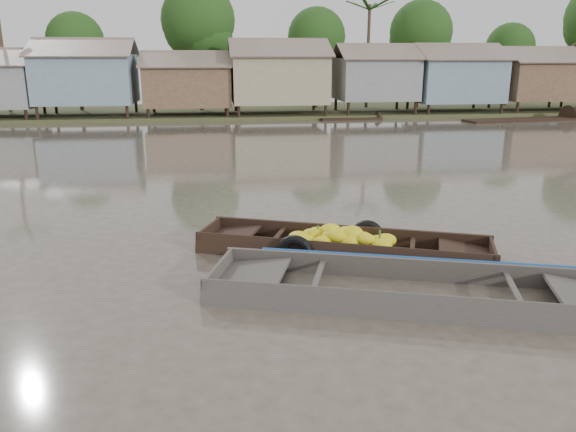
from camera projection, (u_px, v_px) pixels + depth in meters
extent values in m
plane|color=#494338|center=(322.00, 263.00, 11.71)|extent=(120.00, 120.00, 0.00)
cube|color=#384723|center=(241.00, 113.00, 43.18)|extent=(120.00, 12.00, 0.50)
cube|color=gray|center=(87.00, 79.00, 37.78)|extent=(6.20, 5.20, 3.20)
cube|color=brown|center=(79.00, 47.00, 35.88)|extent=(6.60, 3.02, 1.28)
cube|color=brown|center=(88.00, 48.00, 38.56)|extent=(6.60, 3.02, 1.28)
cube|color=brown|center=(188.00, 86.00, 38.76)|extent=(5.80, 4.60, 2.70)
cube|color=brown|center=(186.00, 59.00, 37.08)|extent=(6.20, 2.67, 1.14)
cube|color=brown|center=(188.00, 59.00, 39.45)|extent=(6.20, 2.67, 1.14)
cube|color=#9C906B|center=(278.00, 79.00, 39.43)|extent=(6.50, 5.30, 3.30)
cube|color=brown|center=(281.00, 47.00, 37.49)|extent=(6.90, 3.08, 1.31)
cube|color=brown|center=(276.00, 48.00, 40.22)|extent=(6.90, 3.08, 1.31)
cube|color=gray|center=(375.00, 79.00, 40.32)|extent=(5.40, 4.70, 2.90)
cube|color=brown|center=(381.00, 51.00, 38.59)|extent=(5.80, 2.73, 1.17)
cube|color=brown|center=(371.00, 52.00, 41.01)|extent=(5.80, 2.73, 1.17)
cube|color=gray|center=(454.00, 80.00, 41.11)|extent=(6.00, 5.00, 3.10)
cube|color=brown|center=(465.00, 51.00, 39.27)|extent=(6.40, 2.90, 1.24)
cube|color=brown|center=(449.00, 52.00, 41.85)|extent=(6.40, 2.90, 1.24)
cube|color=brown|center=(537.00, 80.00, 41.94)|extent=(5.70, 4.90, 2.80)
cube|color=brown|center=(551.00, 54.00, 40.17)|extent=(6.10, 2.85, 1.21)
cube|color=brown|center=(531.00, 55.00, 42.69)|extent=(6.10, 2.85, 1.21)
cylinder|color=#473323|center=(79.00, 80.00, 41.95)|extent=(0.28, 0.28, 4.90)
sphere|color=#113611|center=(75.00, 41.00, 41.18)|extent=(4.20, 4.20, 4.20)
cylinder|color=#473323|center=(200.00, 71.00, 41.94)|extent=(0.28, 0.28, 6.30)
sphere|color=#113611|center=(198.00, 20.00, 40.95)|extent=(5.40, 5.40, 5.40)
cylinder|color=#473323|center=(316.00, 77.00, 44.17)|extent=(0.28, 0.28, 5.25)
sphere|color=#113611|center=(317.00, 37.00, 43.35)|extent=(4.50, 4.50, 4.50)
cylinder|color=#473323|center=(418.00, 74.00, 44.17)|extent=(0.28, 0.28, 5.60)
sphere|color=#113611|center=(421.00, 32.00, 43.30)|extent=(4.80, 4.80, 4.80)
cylinder|color=#473323|center=(507.00, 80.00, 46.28)|extent=(0.28, 0.28, 4.55)
sphere|color=#113611|center=(510.00, 47.00, 45.57)|extent=(3.90, 3.90, 3.90)
cylinder|color=#473323|center=(3.00, 52.00, 40.28)|extent=(0.24, 0.24, 9.00)
cylinder|color=#473323|center=(368.00, 59.00, 43.82)|extent=(0.24, 0.24, 8.00)
cube|color=black|center=(343.00, 257.00, 12.28)|extent=(6.18, 3.35, 0.08)
cube|color=black|center=(347.00, 237.00, 12.83)|extent=(5.93, 2.45, 0.58)
cube|color=black|center=(338.00, 257.00, 11.58)|extent=(5.93, 2.45, 0.58)
cube|color=black|center=(492.00, 258.00, 11.50)|extent=(0.55, 1.30, 0.55)
cube|color=black|center=(465.00, 253.00, 11.60)|extent=(1.43, 1.49, 0.21)
cube|color=black|center=(210.00, 236.00, 12.92)|extent=(0.55, 1.30, 0.55)
cube|color=black|center=(232.00, 235.00, 12.78)|extent=(1.43, 1.49, 0.21)
cube|color=black|center=(277.00, 236.00, 12.52)|extent=(0.57, 1.26, 0.05)
cube|color=black|center=(412.00, 247.00, 11.84)|extent=(0.57, 1.26, 0.05)
ellipsoid|color=yellow|center=(295.00, 249.00, 12.09)|extent=(0.48, 0.41, 0.25)
ellipsoid|color=yellow|center=(351.00, 233.00, 12.04)|extent=(0.61, 0.52, 0.32)
ellipsoid|color=yellow|center=(296.00, 243.00, 12.39)|extent=(0.46, 0.39, 0.24)
ellipsoid|color=yellow|center=(304.00, 246.00, 12.07)|extent=(0.59, 0.50, 0.31)
ellipsoid|color=yellow|center=(333.00, 234.00, 12.34)|extent=(0.53, 0.45, 0.27)
ellipsoid|color=yellow|center=(391.00, 254.00, 11.59)|extent=(0.50, 0.42, 0.26)
ellipsoid|color=yellow|center=(351.00, 242.00, 11.92)|extent=(0.52, 0.44, 0.27)
ellipsoid|color=yellow|center=(318.00, 234.00, 12.34)|extent=(0.60, 0.51, 0.31)
ellipsoid|color=yellow|center=(361.00, 238.00, 11.99)|extent=(0.55, 0.47, 0.29)
ellipsoid|color=yellow|center=(381.00, 245.00, 11.83)|extent=(0.55, 0.47, 0.29)
ellipsoid|color=yellow|center=(377.00, 241.00, 12.31)|extent=(0.52, 0.44, 0.27)
ellipsoid|color=yellow|center=(337.00, 235.00, 12.46)|extent=(0.49, 0.41, 0.25)
ellipsoid|color=yellow|center=(330.00, 230.00, 12.24)|extent=(0.57, 0.48, 0.29)
ellipsoid|color=yellow|center=(308.00, 242.00, 12.13)|extent=(0.53, 0.45, 0.28)
ellipsoid|color=yellow|center=(366.00, 239.00, 11.85)|extent=(0.47, 0.40, 0.24)
ellipsoid|color=yellow|center=(304.00, 242.00, 12.17)|extent=(0.60, 0.51, 0.31)
ellipsoid|color=yellow|center=(300.00, 239.00, 12.35)|extent=(0.60, 0.51, 0.31)
ellipsoid|color=yellow|center=(337.00, 235.00, 11.99)|extent=(0.57, 0.48, 0.30)
ellipsoid|color=yellow|center=(331.00, 232.00, 12.53)|extent=(0.47, 0.40, 0.25)
ellipsoid|color=yellow|center=(360.00, 237.00, 12.50)|extent=(0.50, 0.42, 0.26)
ellipsoid|color=yellow|center=(312.00, 234.00, 12.38)|extent=(0.51, 0.44, 0.27)
ellipsoid|color=yellow|center=(358.00, 237.00, 12.47)|extent=(0.52, 0.44, 0.27)
ellipsoid|color=yellow|center=(341.00, 234.00, 12.29)|extent=(0.57, 0.48, 0.30)
ellipsoid|color=yellow|center=(306.00, 247.00, 12.06)|extent=(0.58, 0.49, 0.30)
ellipsoid|color=yellow|center=(346.00, 238.00, 12.02)|extent=(0.53, 0.46, 0.28)
ellipsoid|color=yellow|center=(336.00, 234.00, 12.40)|extent=(0.53, 0.45, 0.28)
ellipsoid|color=yellow|center=(323.00, 241.00, 11.97)|extent=(0.46, 0.39, 0.24)
ellipsoid|color=yellow|center=(298.00, 237.00, 12.55)|extent=(0.55, 0.47, 0.28)
ellipsoid|color=yellow|center=(345.00, 249.00, 11.82)|extent=(0.48, 0.41, 0.25)
ellipsoid|color=yellow|center=(385.00, 240.00, 12.19)|extent=(0.58, 0.50, 0.30)
ellipsoid|color=yellow|center=(332.00, 236.00, 12.12)|extent=(0.56, 0.47, 0.29)
ellipsoid|color=yellow|center=(346.00, 232.00, 12.21)|extent=(0.46, 0.39, 0.24)
cylinder|color=#3F6626|center=(318.00, 230.00, 12.25)|extent=(0.04, 0.04, 0.20)
cylinder|color=#3F6626|center=(354.00, 233.00, 12.07)|extent=(0.04, 0.04, 0.20)
cylinder|color=#3F6626|center=(380.00, 235.00, 11.94)|extent=(0.04, 0.04, 0.20)
torus|color=black|center=(367.00, 236.00, 12.81)|extent=(0.80, 0.47, 0.78)
torus|color=black|center=(295.00, 254.00, 11.70)|extent=(0.83, 0.48, 0.81)
cube|color=#3E3A35|center=(412.00, 303.00, 10.00)|extent=(7.25, 3.64, 0.08)
cube|color=#3E3A35|center=(411.00, 272.00, 10.75)|extent=(6.97, 2.38, 0.58)
cube|color=#3E3A35|center=(415.00, 311.00, 9.10)|extent=(6.97, 2.38, 0.58)
cube|color=#3E3A35|center=(220.00, 276.00, 10.54)|extent=(0.60, 1.71, 0.55)
cube|color=#3E3A35|center=(251.00, 275.00, 10.42)|extent=(1.64, 1.84, 0.23)
cube|color=#3E3A35|center=(318.00, 277.00, 10.19)|extent=(0.62, 1.66, 0.05)
cube|color=#3E3A35|center=(515.00, 291.00, 9.60)|extent=(0.62, 1.66, 0.05)
cube|color=#665E54|center=(412.00, 301.00, 9.99)|extent=(5.58, 2.99, 0.02)
cube|color=navy|center=(412.00, 260.00, 10.75)|extent=(5.63, 1.88, 0.14)
torus|color=olive|center=(546.00, 316.00, 9.33)|extent=(0.41, 0.41, 0.06)
torus|color=olive|center=(547.00, 314.00, 9.32)|extent=(0.33, 0.33, 0.06)
cube|color=black|center=(521.00, 121.00, 37.79)|extent=(8.25, 2.93, 0.35)
cube|color=black|center=(350.00, 120.00, 38.35)|extent=(4.31, 1.42, 0.35)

